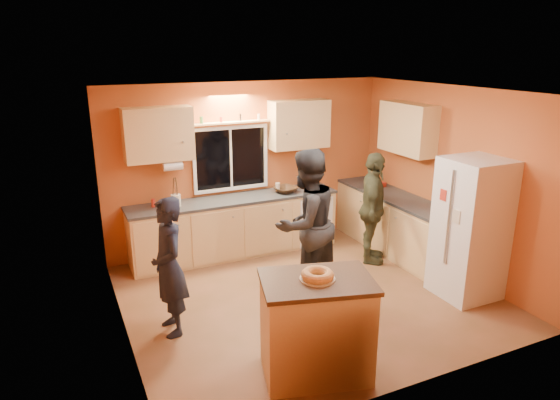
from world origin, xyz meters
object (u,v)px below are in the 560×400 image
person_left (169,267)px  person_right (373,208)px  refrigerator (471,229)px  island (316,326)px  person_center (306,224)px

person_left → person_right: bearing=99.6°
refrigerator → island: (-2.56, -0.64, -0.38)m
refrigerator → person_right: size_ratio=1.08×
island → person_left: (-1.10, 1.35, 0.27)m
refrigerator → person_center: person_center is taller
refrigerator → person_left: 3.72m
island → person_left: size_ratio=0.76×
person_left → person_center: (1.78, 0.18, 0.17)m
person_left → person_center: size_ratio=0.82×
refrigerator → person_right: bearing=110.4°
person_right → person_center: bearing=144.4°
refrigerator → person_left: (-3.65, 0.71, -0.11)m
refrigerator → person_center: (-1.87, 0.89, 0.06)m
refrigerator → person_right: 1.47m
person_center → person_right: (1.36, 0.49, -0.13)m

